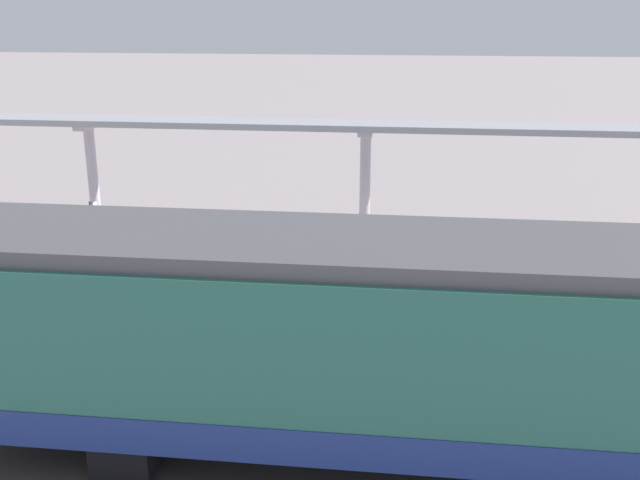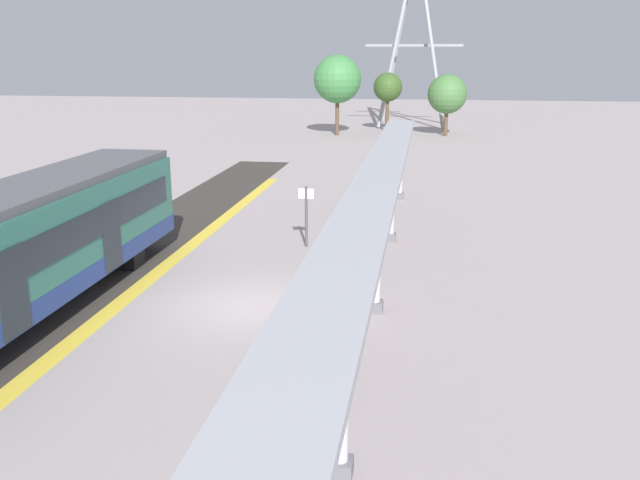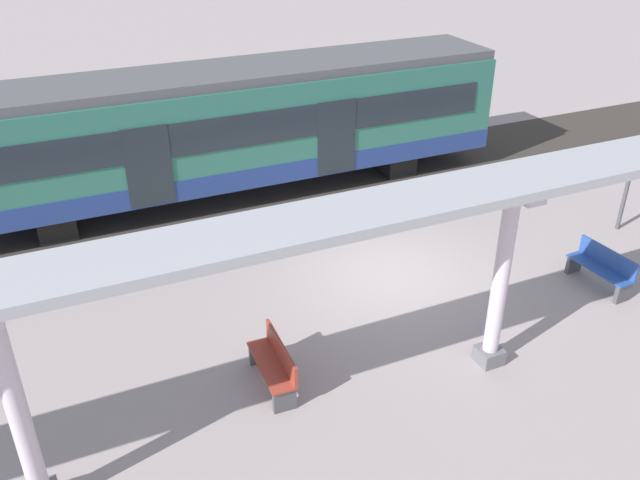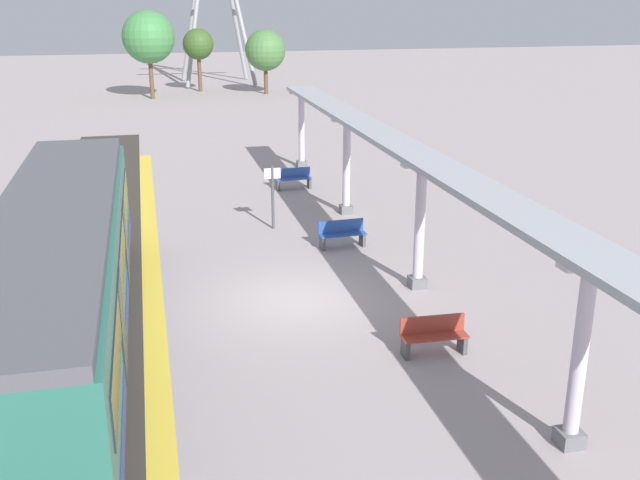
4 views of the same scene
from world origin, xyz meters
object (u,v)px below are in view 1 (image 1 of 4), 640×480
(train_near_carriage, at_px, (460,351))
(platform_info_sign, at_px, (94,237))
(bench_mid_platform, at_px, (215,253))
(canopy_pillar_third, at_px, (365,195))
(bench_extra_slot, at_px, (513,263))
(canopy_pillar_fourth, at_px, (94,187))

(train_near_carriage, bearing_deg, platform_info_sign, 53.27)
(bench_mid_platform, bearing_deg, canopy_pillar_third, -73.21)
(bench_mid_platform, relative_size, platform_info_sign, 0.69)
(train_near_carriage, bearing_deg, canopy_pillar_third, 12.13)
(canopy_pillar_third, height_order, platform_info_sign, canopy_pillar_third)
(bench_extra_slot, relative_size, platform_info_sign, 0.69)
(bench_mid_platform, bearing_deg, bench_extra_slot, -89.27)
(canopy_pillar_fourth, height_order, platform_info_sign, canopy_pillar_fourth)
(canopy_pillar_fourth, xyz_separation_m, platform_info_sign, (-2.94, -1.23, -0.46))
(train_near_carriage, xyz_separation_m, bench_extra_slot, (7.94, -1.84, -1.39))
(bench_extra_slot, bearing_deg, canopy_pillar_third, 74.54)
(canopy_pillar_fourth, relative_size, bench_mid_platform, 2.32)
(train_near_carriage, xyz_separation_m, canopy_pillar_fourth, (8.98, 9.33, -0.04))
(train_near_carriage, relative_size, canopy_pillar_fourth, 4.25)
(train_near_carriage, xyz_separation_m, canopy_pillar_third, (8.98, 1.93, -0.04))
(canopy_pillar_third, bearing_deg, train_near_carriage, -167.87)
(canopy_pillar_third, relative_size, platform_info_sign, 1.60)
(canopy_pillar_fourth, relative_size, platform_info_sign, 1.60)
(bench_mid_platform, bearing_deg, train_near_carriage, -143.99)
(canopy_pillar_third, relative_size, bench_extra_slot, 2.33)
(canopy_pillar_third, distance_m, canopy_pillar_fourth, 7.40)
(bench_mid_platform, height_order, platform_info_sign, platform_info_sign)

